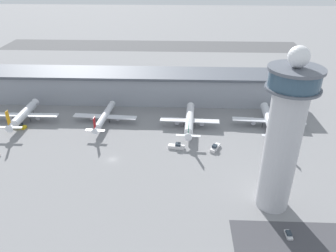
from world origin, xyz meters
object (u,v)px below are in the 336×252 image
(airplane_gate_alpha, at_px, (24,114))
(airplane_gate_delta, at_px, (269,120))
(airplane_gate_bravo, at_px, (104,116))
(car_maroon_suv, at_px, (288,234))
(airplane_gate_charlie, at_px, (190,120))
(service_truck_catering, at_px, (215,148))
(control_tower, at_px, (284,134))
(service_truck_water, at_px, (177,146))
(service_truck_baggage, at_px, (20,126))

(airplane_gate_alpha, relative_size, airplane_gate_delta, 0.97)
(airplane_gate_bravo, bearing_deg, airplane_gate_delta, -1.37)
(airplane_gate_bravo, xyz_separation_m, car_maroon_suv, (80.03, -80.28, -3.44))
(airplane_gate_delta, bearing_deg, airplane_gate_charlie, -177.86)
(airplane_gate_charlie, bearing_deg, service_truck_catering, -60.85)
(airplane_gate_alpha, distance_m, service_truck_catering, 108.13)
(airplane_gate_delta, bearing_deg, airplane_gate_alpha, 179.54)
(airplane_gate_bravo, bearing_deg, airplane_gate_charlie, -4.55)
(airplane_gate_charlie, xyz_separation_m, service_truck_catering, (12.20, -21.87, -3.67))
(airplane_gate_charlie, bearing_deg, airplane_gate_bravo, 175.45)
(control_tower, relative_size, service_truck_water, 7.36)
(control_tower, height_order, airplane_gate_bravo, control_tower)
(control_tower, height_order, service_truck_baggage, control_tower)
(airplane_gate_alpha, distance_m, airplane_gate_bravo, 45.45)
(airplane_gate_alpha, height_order, service_truck_catering, airplane_gate_alpha)
(service_truck_catering, bearing_deg, airplane_gate_bravo, 156.77)
(airplane_gate_alpha, distance_m, airplane_gate_charlie, 93.07)
(service_truck_catering, bearing_deg, service_truck_baggage, 170.51)
(service_truck_catering, xyz_separation_m, car_maroon_suv, (20.24, -54.62, -0.35))
(airplane_gate_bravo, relative_size, service_truck_water, 4.37)
(service_truck_catering, bearing_deg, car_maroon_suv, -69.67)
(control_tower, height_order, airplane_gate_charlie, control_tower)
(airplane_gate_delta, height_order, service_truck_catering, airplane_gate_delta)
(airplane_gate_bravo, bearing_deg, service_truck_baggage, -169.90)
(service_truck_baggage, bearing_deg, airplane_gate_charlie, 2.64)
(airplane_gate_bravo, distance_m, airplane_gate_charlie, 47.75)
(airplane_gate_delta, distance_m, service_truck_baggage, 136.32)
(airplane_gate_delta, distance_m, car_maroon_suv, 78.94)
(airplane_gate_alpha, bearing_deg, car_maroon_suv, -32.26)
(airplane_gate_charlie, relative_size, airplane_gate_delta, 0.97)
(airplane_gate_alpha, distance_m, service_truck_water, 89.84)
(service_truck_baggage, height_order, service_truck_water, service_truck_baggage)
(service_truck_water, bearing_deg, airplane_gate_charlie, 72.96)
(service_truck_baggage, bearing_deg, service_truck_water, -11.38)
(airplane_gate_alpha, height_order, service_truck_water, airplane_gate_alpha)
(service_truck_water, bearing_deg, airplane_gate_bravo, 148.15)
(service_truck_catering, distance_m, service_truck_baggage, 106.59)
(control_tower, xyz_separation_m, airplane_gate_alpha, (-123.32, 63.04, -25.75))
(airplane_gate_alpha, xyz_separation_m, airplane_gate_bravo, (45.43, 1.08, -0.78))
(service_truck_catering, distance_m, service_truck_water, 18.84)
(airplane_gate_charlie, height_order, airplane_gate_delta, airplane_gate_delta)
(airplane_gate_bravo, height_order, service_truck_water, airplane_gate_bravo)
(car_maroon_suv, bearing_deg, airplane_gate_delta, 82.15)
(service_truck_catering, height_order, car_maroon_suv, service_truck_catering)
(airplane_gate_bravo, height_order, car_maroon_suv, airplane_gate_bravo)
(airplane_gate_delta, height_order, car_maroon_suv, airplane_gate_delta)
(airplane_gate_bravo, xyz_separation_m, airplane_gate_delta, (90.80, -2.18, 0.56))
(airplane_gate_charlie, bearing_deg, car_maroon_suv, -67.02)
(service_truck_catering, xyz_separation_m, service_truck_baggage, (-105.13, 17.58, 0.12))
(service_truck_catering, height_order, service_truck_water, service_truck_water)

